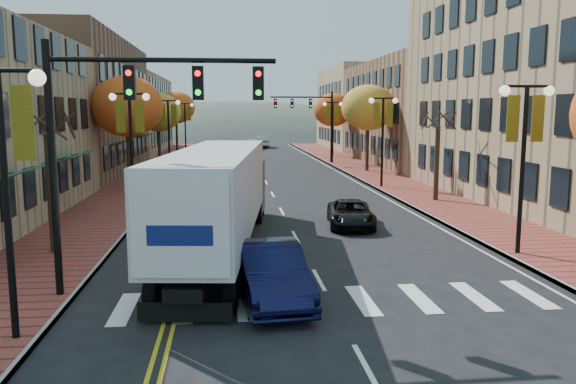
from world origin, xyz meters
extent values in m
plane|color=black|center=(0.00, 0.00, 0.00)|extent=(200.00, 200.00, 0.00)
cube|color=brown|center=(-9.00, 32.50, 0.07)|extent=(4.00, 85.00, 0.15)
cube|color=brown|center=(9.00, 32.50, 0.07)|extent=(4.00, 85.00, 0.15)
cube|color=brown|center=(-17.00, 36.00, 5.50)|extent=(12.00, 24.00, 11.00)
cube|color=#9E8966|center=(-17.00, 61.00, 4.75)|extent=(12.00, 26.00, 9.50)
cube|color=brown|center=(18.50, 42.00, 5.00)|extent=(15.00, 24.00, 10.00)
cube|color=#9E8966|center=(18.50, 64.00, 5.50)|extent=(15.00, 20.00, 11.00)
cylinder|color=#382619|center=(-9.00, 8.00, 2.25)|extent=(0.28, 0.28, 4.20)
cylinder|color=#382619|center=(-9.00, 24.00, 2.60)|extent=(0.28, 0.28, 4.90)
ellipsoid|color=#DF541A|center=(-9.00, 24.00, 5.46)|extent=(4.48, 4.48, 3.81)
cylinder|color=#382619|center=(-9.00, 40.00, 2.42)|extent=(0.28, 0.28, 4.55)
ellipsoid|color=gold|center=(-9.00, 40.00, 5.07)|extent=(4.16, 4.16, 3.54)
cylinder|color=#382619|center=(-9.00, 58.00, 2.67)|extent=(0.28, 0.28, 5.04)
ellipsoid|color=#DF541A|center=(-9.00, 58.00, 5.62)|extent=(4.61, 4.61, 3.92)
cylinder|color=#382619|center=(9.00, 18.00, 2.25)|extent=(0.28, 0.28, 4.20)
cylinder|color=#382619|center=(9.00, 34.00, 2.60)|extent=(0.28, 0.28, 4.90)
ellipsoid|color=gold|center=(9.00, 34.00, 5.46)|extent=(4.48, 4.48, 3.81)
cylinder|color=#382619|center=(9.00, 50.00, 2.53)|extent=(0.28, 0.28, 4.76)
ellipsoid|color=#DF541A|center=(9.00, 50.00, 5.30)|extent=(4.35, 4.35, 3.70)
cylinder|color=black|center=(-7.50, 0.00, 3.00)|extent=(0.16, 0.16, 6.00)
sphere|color=#FFF2CC|center=(-6.70, 0.00, 5.85)|extent=(0.36, 0.36, 0.36)
cube|color=#B4A618|center=(-7.05, 0.00, 4.90)|extent=(0.45, 0.03, 1.60)
cylinder|color=black|center=(-7.50, 16.00, 3.00)|extent=(0.16, 0.16, 6.00)
cylinder|color=black|center=(-7.50, 16.00, 6.00)|extent=(1.60, 0.10, 0.10)
sphere|color=#FFF2CC|center=(-8.30, 16.00, 5.85)|extent=(0.36, 0.36, 0.36)
sphere|color=#FFF2CC|center=(-6.70, 16.00, 5.85)|extent=(0.36, 0.36, 0.36)
cube|color=#B4A618|center=(-7.95, 16.00, 4.90)|extent=(0.45, 0.03, 1.60)
cube|color=#B4A618|center=(-7.05, 16.00, 4.90)|extent=(0.45, 0.03, 1.60)
cylinder|color=black|center=(-7.50, 34.00, 3.00)|extent=(0.16, 0.16, 6.00)
cylinder|color=black|center=(-7.50, 34.00, 6.00)|extent=(1.60, 0.10, 0.10)
sphere|color=#FFF2CC|center=(-8.30, 34.00, 5.85)|extent=(0.36, 0.36, 0.36)
sphere|color=#FFF2CC|center=(-6.70, 34.00, 5.85)|extent=(0.36, 0.36, 0.36)
cube|color=#B4A618|center=(-7.95, 34.00, 4.90)|extent=(0.45, 0.03, 1.60)
cube|color=#B4A618|center=(-7.05, 34.00, 4.90)|extent=(0.45, 0.03, 1.60)
cylinder|color=black|center=(-7.50, 52.00, 3.00)|extent=(0.16, 0.16, 6.00)
cylinder|color=black|center=(-7.50, 52.00, 6.00)|extent=(1.60, 0.10, 0.10)
sphere|color=#FFF2CC|center=(-8.30, 52.00, 5.85)|extent=(0.36, 0.36, 0.36)
sphere|color=#FFF2CC|center=(-6.70, 52.00, 5.85)|extent=(0.36, 0.36, 0.36)
cube|color=#B4A618|center=(-7.95, 52.00, 4.90)|extent=(0.45, 0.03, 1.60)
cube|color=#B4A618|center=(-7.05, 52.00, 4.90)|extent=(0.45, 0.03, 1.60)
cylinder|color=black|center=(7.50, 6.00, 3.00)|extent=(0.16, 0.16, 6.00)
cylinder|color=black|center=(7.50, 6.00, 6.00)|extent=(1.60, 0.10, 0.10)
sphere|color=#FFF2CC|center=(6.70, 6.00, 5.85)|extent=(0.36, 0.36, 0.36)
sphere|color=#FFF2CC|center=(8.30, 6.00, 5.85)|extent=(0.36, 0.36, 0.36)
cube|color=#B4A618|center=(7.05, 6.00, 4.90)|extent=(0.45, 0.03, 1.60)
cube|color=#B4A618|center=(7.95, 6.00, 4.90)|extent=(0.45, 0.03, 1.60)
cylinder|color=black|center=(7.50, 24.00, 3.00)|extent=(0.16, 0.16, 6.00)
cylinder|color=black|center=(7.50, 24.00, 6.00)|extent=(1.60, 0.10, 0.10)
sphere|color=#FFF2CC|center=(6.70, 24.00, 5.85)|extent=(0.36, 0.36, 0.36)
sphere|color=#FFF2CC|center=(8.30, 24.00, 5.85)|extent=(0.36, 0.36, 0.36)
cube|color=#B4A618|center=(7.05, 24.00, 4.90)|extent=(0.45, 0.03, 1.60)
cube|color=#B4A618|center=(7.95, 24.00, 4.90)|extent=(0.45, 0.03, 1.60)
cylinder|color=black|center=(7.50, 42.00, 3.00)|extent=(0.16, 0.16, 6.00)
cylinder|color=black|center=(7.50, 42.00, 6.00)|extent=(1.60, 0.10, 0.10)
sphere|color=#FFF2CC|center=(6.70, 42.00, 5.85)|extent=(0.36, 0.36, 0.36)
sphere|color=#FFF2CC|center=(8.30, 42.00, 5.85)|extent=(0.36, 0.36, 0.36)
cube|color=#B4A618|center=(7.05, 42.00, 4.90)|extent=(0.45, 0.03, 1.60)
cube|color=#B4A618|center=(7.95, 42.00, 4.90)|extent=(0.45, 0.03, 1.60)
cylinder|color=black|center=(-7.40, 3.00, 3.50)|extent=(0.20, 0.20, 7.00)
cylinder|color=black|center=(-4.40, 3.00, 6.50)|extent=(6.00, 0.14, 0.14)
cube|color=black|center=(-5.30, 3.00, 5.90)|extent=(0.30, 0.25, 0.90)
sphere|color=#FF0C0C|center=(-5.30, 2.86, 6.15)|extent=(0.16, 0.16, 0.16)
cube|color=black|center=(-3.50, 3.00, 5.90)|extent=(0.30, 0.25, 0.90)
sphere|color=#FF0C0C|center=(-3.50, 2.86, 6.15)|extent=(0.16, 0.16, 0.16)
cube|color=black|center=(-1.88, 3.00, 5.90)|extent=(0.30, 0.25, 0.90)
sphere|color=#FF0C0C|center=(-1.88, 2.86, 6.15)|extent=(0.16, 0.16, 0.16)
cylinder|color=black|center=(7.40, 42.00, 3.50)|extent=(0.20, 0.20, 7.00)
cylinder|color=black|center=(4.40, 42.00, 6.50)|extent=(6.00, 0.14, 0.14)
cube|color=black|center=(5.30, 42.00, 5.90)|extent=(0.30, 0.25, 0.90)
sphere|color=#FF0C0C|center=(5.30, 41.86, 6.15)|extent=(0.16, 0.16, 0.16)
cube|color=black|center=(3.50, 42.00, 5.90)|extent=(0.30, 0.25, 0.90)
sphere|color=#FF0C0C|center=(3.50, 41.86, 6.15)|extent=(0.16, 0.16, 0.16)
cube|color=black|center=(1.88, 42.00, 5.90)|extent=(0.30, 0.25, 0.90)
sphere|color=#FF0C0C|center=(1.88, 41.86, 6.15)|extent=(0.16, 0.16, 0.16)
cube|color=black|center=(-3.14, 6.62, 0.82)|extent=(2.38, 12.54, 0.34)
cube|color=silver|center=(-3.14, 6.62, 2.50)|extent=(3.91, 12.72, 2.70)
cube|color=black|center=(-2.26, 14.27, 1.59)|extent=(2.72, 3.14, 2.41)
cylinder|color=black|center=(-4.71, 1.76, 0.48)|extent=(0.44, 0.99, 0.96)
cylinder|color=black|center=(-2.71, 1.53, 0.48)|extent=(0.44, 0.99, 0.96)
cylinder|color=black|center=(-4.58, 2.91, 0.48)|extent=(0.44, 0.99, 0.96)
cylinder|color=black|center=(-2.57, 2.68, 0.48)|extent=(0.44, 0.99, 0.96)
cylinder|color=black|center=(-3.40, 13.24, 0.48)|extent=(0.44, 0.99, 0.96)
cylinder|color=black|center=(-1.39, 13.00, 0.48)|extent=(0.44, 0.99, 0.96)
cylinder|color=black|center=(-3.16, 15.34, 0.48)|extent=(0.44, 0.99, 0.96)
cylinder|color=black|center=(-1.15, 15.11, 0.48)|extent=(0.44, 0.99, 0.96)
imported|color=black|center=(-1.62, 2.32, 0.78)|extent=(2.11, 4.90, 1.57)
imported|color=black|center=(2.72, 11.86, 0.59)|extent=(2.47, 4.45, 1.18)
imported|color=white|center=(-1.01, 55.24, 0.79)|extent=(2.01, 4.70, 1.58)
imported|color=#B2B1B9|center=(0.50, 63.43, 0.74)|extent=(2.54, 5.25, 1.47)
imported|color=#A3A3AB|center=(2.29, 67.59, 0.82)|extent=(2.26, 5.14, 1.64)
camera|label=1|loc=(-2.72, -12.52, 5.15)|focal=35.00mm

